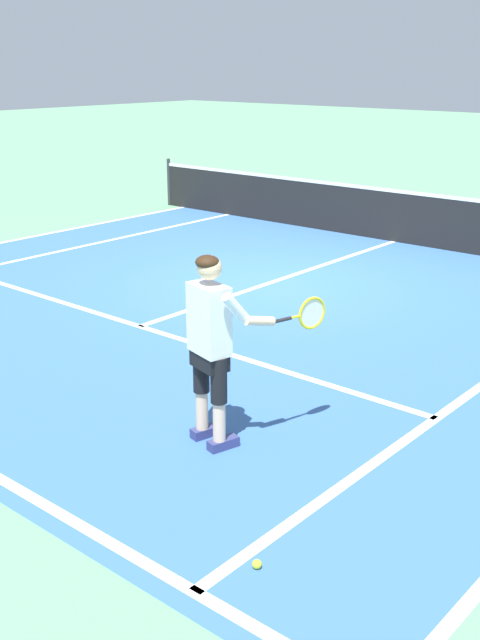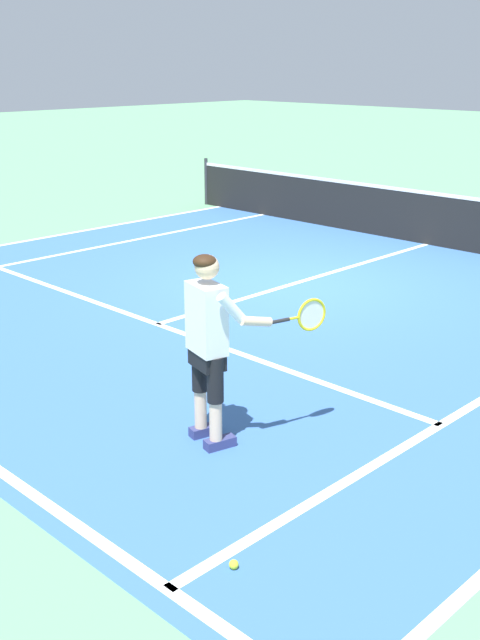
{
  "view_description": "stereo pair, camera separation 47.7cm",
  "coord_description": "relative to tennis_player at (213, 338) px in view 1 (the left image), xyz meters",
  "views": [
    {
      "loc": [
        7.02,
        -8.9,
        3.22
      ],
      "look_at": [
        2.83,
        -3.98,
        1.05
      ],
      "focal_mm": 43.55,
      "sensor_mm": 36.0,
      "label": 1
    },
    {
      "loc": [
        7.37,
        -8.58,
        3.22
      ],
      "look_at": [
        2.83,
        -3.98,
        1.05
      ],
      "focal_mm": 43.55,
      "sensor_mm": 36.0,
      "label": 2
    }
  ],
  "objects": [
    {
      "name": "line_centre_service",
      "position": [
        -2.84,
        4.93,
        -0.99
      ],
      "size": [
        0.1,
        6.4,
        0.01
      ],
      "primitive_type": "cube",
      "color": "white",
      "rests_on": "ground"
    },
    {
      "name": "line_doubles_left",
      "position": [
        -8.33,
        3.27,
        -0.99
      ],
      "size": [
        0.1,
        9.72,
        0.01
      ],
      "primitive_type": "cube",
      "color": "white",
      "rests_on": "ground"
    },
    {
      "name": "court_inner_surface",
      "position": [
        -2.84,
        3.27,
        -0.99
      ],
      "size": [
        10.98,
        10.12,
        0.0
      ],
      "primitive_type": "cube",
      "color": "#3866A8",
      "rests_on": "ground"
    },
    {
      "name": "tennis_player",
      "position": [
        0.0,
        0.0,
        0.0
      ],
      "size": [
        0.85,
        1.05,
        1.71
      ],
      "color": "navy",
      "rests_on": "ground"
    },
    {
      "name": "tennis_ball_near_feet",
      "position": [
        1.42,
        -1.14,
        -0.96
      ],
      "size": [
        0.07,
        0.07,
        0.07
      ],
      "primitive_type": "sphere",
      "color": "#CCE02D",
      "rests_on": "ground"
    },
    {
      "name": "ground_plane",
      "position": [
        -2.84,
        4.36,
        -0.99
      ],
      "size": [
        80.0,
        80.0,
        0.0
      ],
      "primitive_type": "plane",
      "color": "#609E70"
    },
    {
      "name": "line_singles_left",
      "position": [
        -6.95,
        3.27,
        -0.99
      ],
      "size": [
        0.1,
        9.72,
        0.01
      ],
      "primitive_type": "cube",
      "color": "white",
      "rests_on": "ground"
    },
    {
      "name": "tennis_net",
      "position": [
        -2.84,
        8.13,
        -0.49
      ],
      "size": [
        11.96,
        0.08,
        1.07
      ],
      "color": "#333338",
      "rests_on": "ground"
    },
    {
      "name": "line_service",
      "position": [
        -2.84,
        1.73,
        -0.99
      ],
      "size": [
        8.23,
        0.1,
        0.01
      ],
      "primitive_type": "cube",
      "color": "white",
      "rests_on": "ground"
    }
  ]
}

